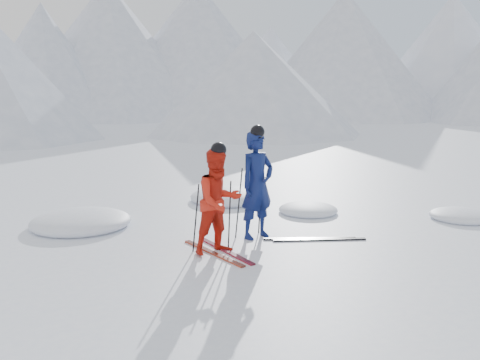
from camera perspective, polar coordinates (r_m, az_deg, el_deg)
ground at (r=9.98m, az=9.80°, el=-5.74°), size 160.00×160.00×0.00m
mountain_range at (r=44.27m, az=-17.34°, el=14.59°), size 106.15×62.94×15.53m
skier_blue at (r=9.25m, az=1.94°, el=-0.57°), size 0.77×0.55×1.97m
skier_red at (r=8.38m, az=-2.39°, el=-2.44°), size 0.86×0.68×1.75m
pole_blue_left at (r=9.27m, az=-0.13°, el=-2.61°), size 0.13×0.09×1.31m
pole_blue_right at (r=9.65m, az=2.29°, el=-2.12°), size 0.13×0.08×1.31m
pole_red_left at (r=8.51m, az=-4.98°, el=-4.29°), size 0.12×0.09×1.16m
pole_red_right at (r=8.72m, az=-1.18°, el=-3.91°), size 0.12×0.08×1.16m
ski_worn_left at (r=8.54m, az=-3.05°, el=-8.18°), size 0.18×1.70×0.03m
ski_worn_right at (r=8.66m, az=-1.66°, el=-7.92°), size 0.11×1.70×0.03m
ski_loose_a at (r=9.43m, az=7.84°, el=-6.53°), size 1.50×0.95×0.03m
ski_loose_b at (r=9.38m, az=8.91°, el=-6.63°), size 1.53×0.90×0.03m
snow_lumps at (r=11.36m, az=-3.24°, el=-3.72°), size 8.61×5.91×0.44m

